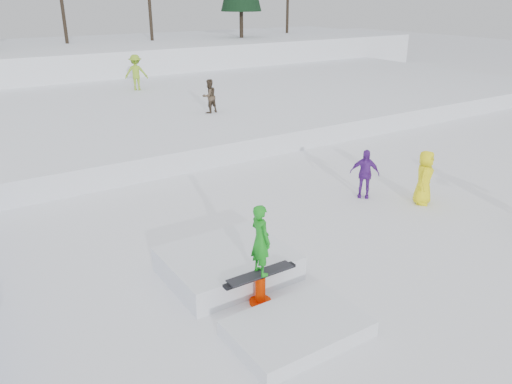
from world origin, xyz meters
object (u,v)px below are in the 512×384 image
walker_olive (209,96)px  spectator_purple (365,174)px  jib_rail_feature (245,277)px  walker_ygreen (136,72)px  spectator_yellow (424,177)px

walker_olive → spectator_purple: walker_olive is taller
walker_olive → spectator_purple: bearing=80.1°
spectator_purple → jib_rail_feature: bearing=-109.1°
walker_ygreen → spectator_yellow: bearing=123.5°
spectator_purple → spectator_yellow: size_ratio=0.93×
walker_olive → spectator_yellow: 10.84m
walker_olive → spectator_purple: 9.49m
jib_rail_feature → walker_ygreen: bearing=75.6°
spectator_yellow → jib_rail_feature: 6.86m
walker_ygreen → spectator_purple: 16.62m
walker_ygreen → spectator_yellow: walker_ygreen is taller
walker_olive → spectator_yellow: bearing=85.8°
walker_ygreen → spectator_purple: walker_ygreen is taller
walker_ygreen → jib_rail_feature: size_ratio=0.43×
walker_ygreen → jib_rail_feature: bearing=103.0°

